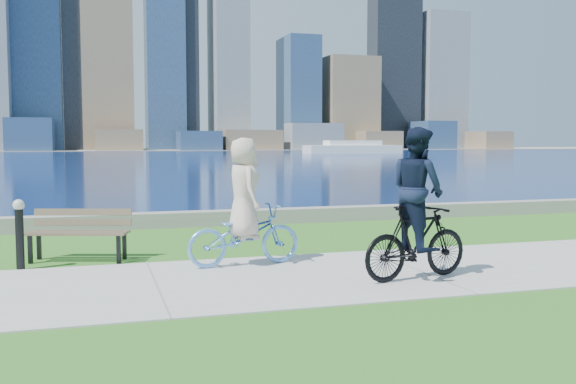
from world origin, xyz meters
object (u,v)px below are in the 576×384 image
object	(u,v)px
bollard_lamp	(19,230)
cyclist_woman	(244,218)
park_bench	(79,230)
cyclist_man	(417,216)

from	to	relation	value
bollard_lamp	cyclist_woman	size ratio (longest dim) A/B	0.54
park_bench	cyclist_woman	distance (m)	2.89
park_bench	bollard_lamp	distance (m)	1.06
park_bench	cyclist_man	bearing A→B (deg)	-15.96
bollard_lamp	cyclist_woman	bearing A→B (deg)	-11.95
cyclist_man	bollard_lamp	bearing A→B (deg)	55.10
bollard_lamp	park_bench	bearing A→B (deg)	33.56
park_bench	cyclist_woman	size ratio (longest dim) A/B	0.86
park_bench	bollard_lamp	xyz separation A→B (m)	(-0.88, -0.58, 0.11)
cyclist_man	cyclist_woman	bearing A→B (deg)	40.17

